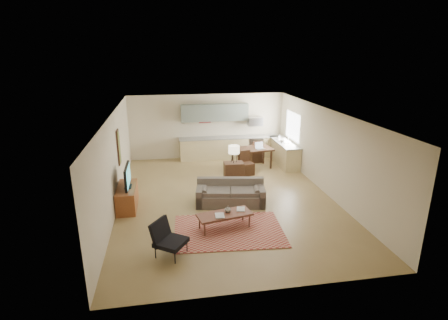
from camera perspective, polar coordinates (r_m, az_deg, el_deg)
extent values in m
plane|color=olive|center=(11.03, 0.27, -6.17)|extent=(9.00, 9.00, 0.00)
plane|color=white|center=(10.25, 0.29, 7.79)|extent=(9.00, 9.00, 0.00)
plane|color=beige|center=(14.87, -2.75, 5.54)|extent=(6.50, 0.00, 6.50)
plane|color=beige|center=(6.50, 7.31, -10.94)|extent=(6.50, 0.00, 6.50)
plane|color=beige|center=(10.52, -17.44, -0.35)|extent=(0.00, 9.00, 9.00)
plane|color=beige|center=(11.55, 16.36, 1.32)|extent=(0.00, 9.00, 9.00)
cube|color=#A5A8AD|center=(15.15, 4.98, 2.21)|extent=(0.62, 0.62, 0.90)
cube|color=#A5A8AD|center=(14.92, 5.08, 6.31)|extent=(0.62, 0.40, 0.35)
cube|color=slate|center=(14.63, -1.52, 7.75)|extent=(2.80, 0.34, 0.70)
cube|color=white|center=(14.17, 11.15, 5.45)|extent=(0.02, 1.40, 1.05)
cube|color=maroon|center=(9.13, 0.78, -11.45)|extent=(2.89, 2.10, 0.02)
imported|color=maroon|center=(8.92, -1.45, -9.11)|extent=(0.26, 0.33, 0.03)
imported|color=navy|center=(9.29, 2.10, -8.00)|extent=(0.34, 0.39, 0.02)
imported|color=black|center=(9.11, 0.62, -7.99)|extent=(0.23, 0.23, 0.18)
imported|color=beige|center=(14.54, 8.97, 3.71)|extent=(0.12, 0.12, 0.19)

